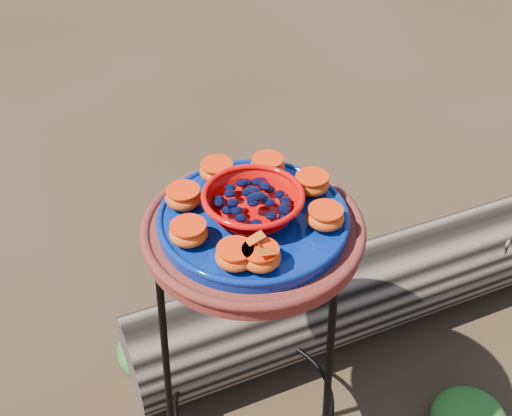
% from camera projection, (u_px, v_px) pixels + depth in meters
% --- Properties ---
extents(plant_stand, '(0.44, 0.44, 0.70)m').
position_uv_depth(plant_stand, '(254.00, 350.00, 1.50)').
color(plant_stand, black).
rests_on(plant_stand, ground).
extents(terracotta_saucer, '(0.43, 0.43, 0.04)m').
position_uv_depth(terracotta_saucer, '(253.00, 232.00, 1.27)').
color(terracotta_saucer, '#3F150E').
rests_on(terracotta_saucer, plant_stand).
extents(cobalt_plate, '(0.37, 0.37, 0.02)m').
position_uv_depth(cobalt_plate, '(253.00, 220.00, 1.25)').
color(cobalt_plate, '#031357').
rests_on(cobalt_plate, terracotta_saucer).
extents(red_bowl, '(0.19, 0.19, 0.05)m').
position_uv_depth(red_bowl, '(253.00, 205.00, 1.22)').
color(red_bowl, '#C60503').
rests_on(red_bowl, cobalt_plate).
extents(glass_gems, '(0.14, 0.14, 0.02)m').
position_uv_depth(glass_gems, '(253.00, 189.00, 1.20)').
color(glass_gems, black).
rests_on(glass_gems, red_bowl).
extents(orange_half_0, '(0.07, 0.07, 0.04)m').
position_uv_depth(orange_half_0, '(261.00, 257.00, 1.12)').
color(orange_half_0, '#CE3A00').
rests_on(orange_half_0, cobalt_plate).
extents(orange_half_1, '(0.07, 0.07, 0.04)m').
position_uv_depth(orange_half_1, '(325.00, 217.00, 1.20)').
color(orange_half_1, '#CE3A00').
rests_on(orange_half_1, cobalt_plate).
extents(orange_half_2, '(0.07, 0.07, 0.04)m').
position_uv_depth(orange_half_2, '(312.00, 184.00, 1.28)').
color(orange_half_2, '#CE3A00').
rests_on(orange_half_2, cobalt_plate).
extents(orange_half_3, '(0.07, 0.07, 0.04)m').
position_uv_depth(orange_half_3, '(268.00, 166.00, 1.33)').
color(orange_half_3, '#CE3A00').
rests_on(orange_half_3, cobalt_plate).
extents(orange_half_4, '(0.07, 0.07, 0.04)m').
position_uv_depth(orange_half_4, '(217.00, 171.00, 1.32)').
color(orange_half_4, '#CE3A00').
rests_on(orange_half_4, cobalt_plate).
extents(orange_half_5, '(0.07, 0.07, 0.04)m').
position_uv_depth(orange_half_5, '(184.00, 197.00, 1.25)').
color(orange_half_5, '#CE3A00').
rests_on(orange_half_5, cobalt_plate).
extents(orange_half_6, '(0.07, 0.07, 0.04)m').
position_uv_depth(orange_half_6, '(189.00, 233.00, 1.17)').
color(orange_half_6, '#CE3A00').
rests_on(orange_half_6, cobalt_plate).
extents(orange_half_7, '(0.07, 0.07, 0.04)m').
position_uv_depth(orange_half_7, '(235.00, 256.00, 1.12)').
color(orange_half_7, '#CE3A00').
rests_on(orange_half_7, cobalt_plate).
extents(butterfly, '(0.08, 0.08, 0.01)m').
position_uv_depth(butterfly, '(261.00, 246.00, 1.10)').
color(butterfly, '#BF3B0A').
rests_on(butterfly, orange_half_0).
extents(driftwood_log, '(1.45, 1.12, 0.28)m').
position_uv_depth(driftwood_log, '(367.00, 288.00, 1.94)').
color(driftwood_log, black).
rests_on(driftwood_log, ground).
extents(foliage_left, '(0.23, 0.23, 0.12)m').
position_uv_depth(foliage_left, '(157.00, 347.00, 1.87)').
color(foliage_left, '#284D1B').
rests_on(foliage_left, ground).
extents(foliage_back, '(0.30, 0.30, 0.15)m').
position_uv_depth(foliage_back, '(268.00, 284.00, 2.04)').
color(foliage_back, '#284D1B').
rests_on(foliage_back, ground).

